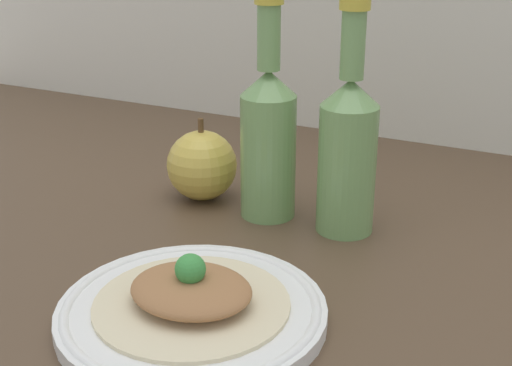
% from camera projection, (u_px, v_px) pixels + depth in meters
% --- Properties ---
extents(ground_plane, '(1.80, 1.10, 0.04)m').
position_uv_depth(ground_plane, '(265.00, 311.00, 0.70)').
color(ground_plane, brown).
extents(plate, '(0.25, 0.25, 0.02)m').
position_uv_depth(plate, '(192.00, 311.00, 0.64)').
color(plate, white).
rests_on(plate, ground_plane).
extents(plated_food, '(0.18, 0.18, 0.05)m').
position_uv_depth(plated_food, '(191.00, 293.00, 0.64)').
color(plated_food, beige).
rests_on(plated_food, plate).
extents(cider_bottle_left, '(0.07, 0.07, 0.26)m').
position_uv_depth(cider_bottle_left, '(268.00, 136.00, 0.83)').
color(cider_bottle_left, '#729E5B').
rests_on(cider_bottle_left, ground_plane).
extents(cider_bottle_right, '(0.07, 0.07, 0.26)m').
position_uv_depth(cider_bottle_right, '(348.00, 148.00, 0.79)').
color(cider_bottle_right, '#729E5B').
rests_on(cider_bottle_right, ground_plane).
extents(apple, '(0.09, 0.09, 0.11)m').
position_uv_depth(apple, '(202.00, 165.00, 0.90)').
color(apple, gold).
rests_on(apple, ground_plane).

